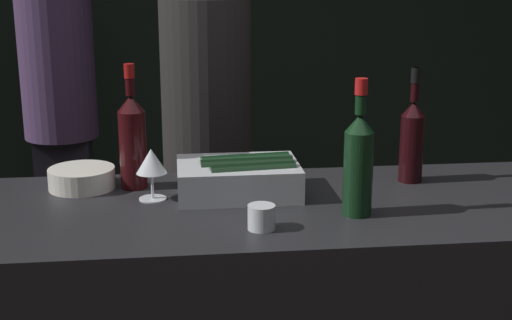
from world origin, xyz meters
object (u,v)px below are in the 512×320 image
person_blond_tee (207,142)px  red_wine_bottle_black_foil (412,138)px  person_in_hoodie (60,104)px  candle_votive (261,217)px  wine_glass (151,163)px  ice_bin_with_bottles (241,176)px  red_wine_bottle_tall (132,139)px  red_wine_bottle_burgundy (358,160)px  bowl_white (82,177)px

person_blond_tee → red_wine_bottle_black_foil: bearing=10.6°
person_in_hoodie → candle_votive: bearing=1.0°
wine_glass → person_in_hoodie: bearing=106.8°
ice_bin_with_bottles → person_in_hoodie: person_in_hoodie is taller
ice_bin_with_bottles → red_wine_bottle_tall: bearing=162.4°
ice_bin_with_bottles → wine_glass: size_ratio=2.35×
candle_votive → red_wine_bottle_black_foil: 0.64m
person_in_hoodie → ice_bin_with_bottles: bearing=3.8°
red_wine_bottle_burgundy → red_wine_bottle_tall: bearing=152.6°
red_wine_bottle_black_foil → red_wine_bottle_tall: bearing=177.9°
ice_bin_with_bottles → candle_votive: 0.30m
person_in_hoodie → red_wine_bottle_black_foil: bearing=18.3°
candle_votive → red_wine_bottle_tall: 0.54m
ice_bin_with_bottles → person_in_hoodie: 1.84m
ice_bin_with_bottles → person_blond_tee: (-0.07, 0.72, -0.07)m
person_in_hoodie → wine_glass: bearing=-4.2°
candle_votive → person_blond_tee: size_ratio=0.04×
red_wine_bottle_black_foil → person_blond_tee: 0.90m
red_wine_bottle_black_foil → person_in_hoodie: 2.07m
candle_votive → red_wine_bottle_tall: red_wine_bottle_tall is taller
bowl_white → red_wine_bottle_tall: 0.20m
ice_bin_with_bottles → person_in_hoodie: size_ratio=0.21×
red_wine_bottle_burgundy → red_wine_bottle_black_foil: 0.38m
person_in_hoodie → red_wine_bottle_tall: bearing=-4.9°
wine_glass → red_wine_bottle_tall: bearing=115.0°
wine_glass → red_wine_bottle_burgundy: size_ratio=0.41×
candle_votive → red_wine_bottle_burgundy: red_wine_bottle_burgundy is taller
ice_bin_with_bottles → bowl_white: size_ratio=1.78×
ice_bin_with_bottles → wine_glass: wine_glass is taller
ice_bin_with_bottles → wine_glass: (-0.26, -0.02, 0.05)m
wine_glass → person_blond_tee: person_blond_tee is taller
red_wine_bottle_tall → person_blond_tee: person_blond_tee is taller
ice_bin_with_bottles → red_wine_bottle_black_foil: red_wine_bottle_black_foil is taller
ice_bin_with_bottles → candle_votive: size_ratio=4.96×
bowl_white → red_wine_bottle_black_foil: 1.02m
red_wine_bottle_burgundy → person_blond_tee: 1.01m
bowl_white → red_wine_bottle_tall: bearing=-4.0°
ice_bin_with_bottles → bowl_white: bearing=166.7°
bowl_white → wine_glass: wine_glass is taller
bowl_white → wine_glass: bearing=-32.1°
candle_votive → person_in_hoodie: (-0.79, 1.96, -0.06)m
red_wine_bottle_burgundy → ice_bin_with_bottles: bearing=143.6°
red_wine_bottle_tall → red_wine_bottle_burgundy: bearing=-27.4°
red_wine_bottle_black_foil → person_blond_tee: size_ratio=0.21×
candle_votive → red_wine_bottle_burgundy: size_ratio=0.19×
bowl_white → person_blond_tee: person_blond_tee is taller
red_wine_bottle_tall → person_blond_tee: size_ratio=0.22×
red_wine_bottle_tall → person_blond_tee: bearing=67.9°
ice_bin_with_bottles → candle_votive: (0.02, -0.30, -0.02)m
bowl_white → red_wine_bottle_burgundy: (0.77, -0.33, 0.12)m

